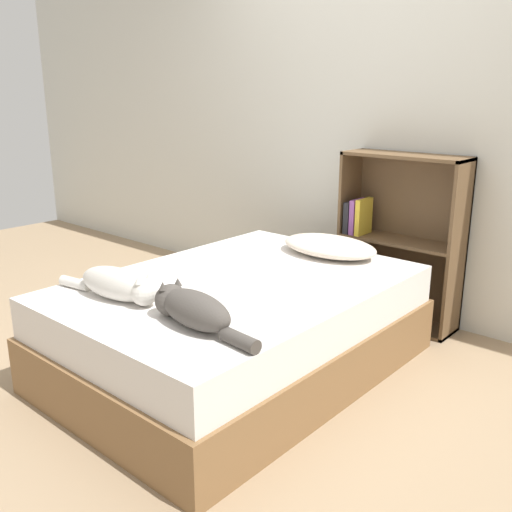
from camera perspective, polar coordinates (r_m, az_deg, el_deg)
The scene contains 7 objects.
ground_plane at distance 3.08m, azimuth -1.72°, elevation -11.08°, with size 8.00×8.00×0.00m, color #997F60.
wall_back at distance 3.79m, azimuth 11.95°, elevation 13.43°, with size 8.00×0.06×2.50m.
bed at distance 2.98m, azimuth -1.75°, elevation -6.98°, with size 1.30×1.83×0.49m.
pillow at distance 3.36m, azimuth 7.34°, elevation 1.00°, with size 0.59×0.37×0.10m.
cat_light at distance 2.68m, azimuth -13.56°, elevation -2.83°, with size 0.61×0.20×0.15m.
cat_dark at distance 2.35m, azimuth -6.44°, elevation -5.26°, with size 0.60×0.20×0.16m.
bookshelf at distance 3.65m, azimuth 14.17°, elevation 1.83°, with size 0.75×0.26×1.05m.
Camera 1 is at (1.87, -2.00, 1.42)m, focal length 40.00 mm.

